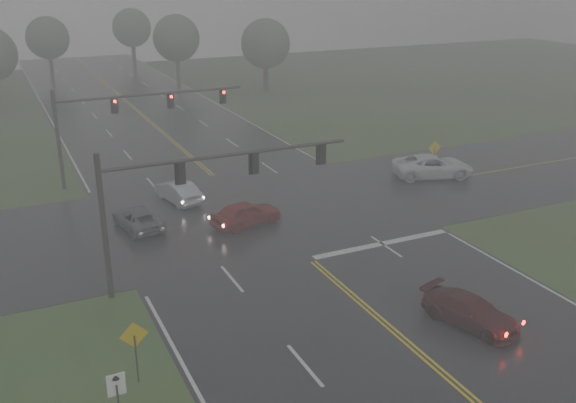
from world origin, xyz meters
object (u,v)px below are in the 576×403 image
sedan_red (246,225)px  car_grey (139,228)px  signal_gantry_near (184,187)px  sedan_maroon (469,325)px  signal_gantry_far (119,114)px  pickup_white (432,177)px  sedan_silver (179,202)px

sedan_red → car_grey: bearing=57.8°
signal_gantry_near → car_grey: bearing=95.7°
sedan_maroon → signal_gantry_near: signal_gantry_near is taller
car_grey → signal_gantry_far: size_ratio=0.32×
sedan_maroon → signal_gantry_far: 27.98m
car_grey → pickup_white: pickup_white is taller
signal_gantry_far → pickup_white: bearing=-23.0°
car_grey → pickup_white: bearing=172.5°
sedan_red → pickup_white: (15.65, 2.80, 0.00)m
pickup_white → signal_gantry_far: size_ratio=0.44×
sedan_silver → signal_gantry_near: signal_gantry_near is taller
sedan_maroon → sedan_silver: (-7.04, 20.11, 0.00)m
sedan_maroon → sedan_red: 15.18m
signal_gantry_far → signal_gantry_near: bearing=-91.3°
sedan_silver → pickup_white: (18.15, -2.82, 0.00)m
car_grey → signal_gantry_far: signal_gantry_far is taller
sedan_maroon → car_grey: sedan_maroon is taller
pickup_white → signal_gantry_near: 22.88m
sedan_silver → signal_gantry_near: 12.38m
car_grey → pickup_white: 21.54m
sedan_silver → signal_gantry_far: 7.90m
sedan_silver → signal_gantry_far: bearing=-81.3°
pickup_white → signal_gantry_near: size_ratio=0.47×
sedan_maroon → sedan_silver: size_ratio=1.05×
pickup_white → car_grey: bearing=109.1°
sedan_maroon → car_grey: bearing=104.7°
sedan_maroon → sedan_silver: sedan_silver is taller
signal_gantry_near → sedan_red: bearing=46.7°
signal_gantry_near → sedan_silver: bearing=76.7°
sedan_maroon → sedan_silver: 21.31m
sedan_red → signal_gantry_far: size_ratio=0.32×
sedan_silver → signal_gantry_far: size_ratio=0.31×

